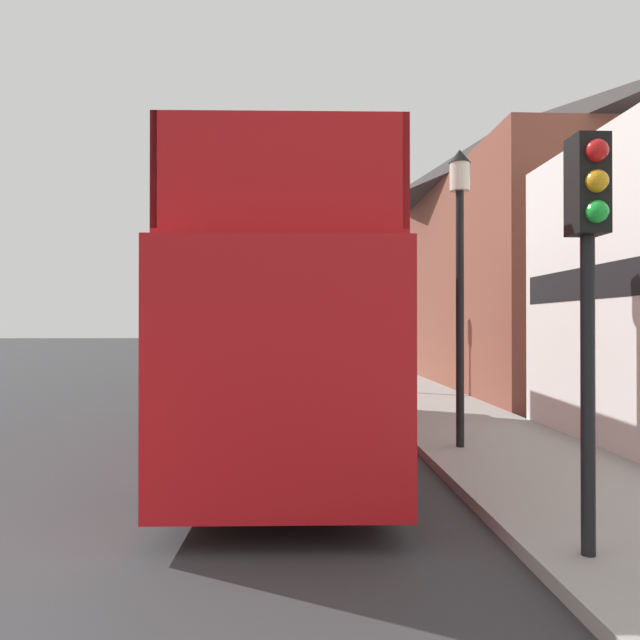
# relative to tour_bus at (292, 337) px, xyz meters

# --- Properties ---
(ground_plane) EXTENTS (144.00, 144.00, 0.00)m
(ground_plane) POSITION_rel_tour_bus_xyz_m (-3.43, 14.58, -1.90)
(ground_plane) COLOR #333335
(sidewalk) EXTENTS (2.85, 108.00, 0.14)m
(sidewalk) POSITION_rel_tour_bus_xyz_m (3.48, 11.58, -1.83)
(sidewalk) COLOR #999993
(sidewalk) RESTS_ON ground_plane
(brick_terrace_rear) EXTENTS (6.00, 18.66, 9.59)m
(brick_terrace_rear) POSITION_rel_tour_bus_xyz_m (7.91, 12.49, 2.90)
(brick_terrace_rear) COLOR brown
(brick_terrace_rear) RESTS_ON ground_plane
(tour_bus) EXTENTS (2.76, 9.65, 4.18)m
(tour_bus) POSITION_rel_tour_bus_xyz_m (0.00, 0.00, 0.00)
(tour_bus) COLOR red
(tour_bus) RESTS_ON ground_plane
(parked_car_ahead_of_bus) EXTENTS (1.90, 4.26, 1.33)m
(parked_car_ahead_of_bus) POSITION_rel_tour_bus_xyz_m (0.95, 7.47, -1.25)
(parked_car_ahead_of_bus) COLOR silver
(parked_car_ahead_of_bus) RESTS_ON ground_plane
(traffic_signal) EXTENTS (0.28, 0.42, 3.59)m
(traffic_signal) POSITION_rel_tour_bus_xyz_m (2.53, -5.34, 0.88)
(traffic_signal) COLOR black
(traffic_signal) RESTS_ON sidewalk
(lamp_post_nearest) EXTENTS (0.35, 0.35, 4.80)m
(lamp_post_nearest) POSITION_rel_tour_bus_xyz_m (2.71, -0.61, 1.55)
(lamp_post_nearest) COLOR black
(lamp_post_nearest) RESTS_ON sidewalk
(lamp_post_second) EXTENTS (0.35, 0.35, 4.48)m
(lamp_post_second) POSITION_rel_tour_bus_xyz_m (2.49, 7.91, 1.35)
(lamp_post_second) COLOR black
(lamp_post_second) RESTS_ON sidewalk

